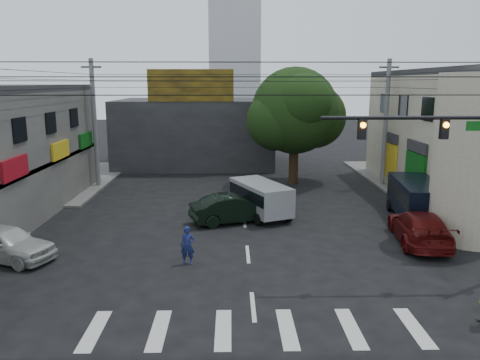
{
  "coord_description": "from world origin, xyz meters",
  "views": [
    {
      "loc": [
        -0.74,
        -17.8,
        7.55
      ],
      "look_at": [
        -0.31,
        4.0,
        2.99
      ],
      "focal_mm": 35.0,
      "sensor_mm": 36.0,
      "label": 1
    }
  ],
  "objects_px": {
    "silver_minivan": "(260,200)",
    "traffic_officer": "(188,246)",
    "street_tree": "(295,111)",
    "utility_pole_far_right": "(386,124)",
    "utility_pole_far_left": "(95,124)",
    "maroon_sedan": "(419,227)",
    "traffic_gantry": "(464,158)",
    "dark_sedan": "(234,209)",
    "white_compact": "(5,243)",
    "navy_van": "(417,201)"
  },
  "relations": [
    {
      "from": "silver_minivan",
      "to": "traffic_officer",
      "type": "bearing_deg",
      "value": 130.1
    },
    {
      "from": "street_tree",
      "to": "utility_pole_far_right",
      "type": "height_order",
      "value": "utility_pole_far_right"
    },
    {
      "from": "utility_pole_far_left",
      "to": "silver_minivan",
      "type": "xyz_separation_m",
      "value": [
        11.44,
        -7.91,
        -3.63
      ]
    },
    {
      "from": "utility_pole_far_left",
      "to": "maroon_sedan",
      "type": "xyz_separation_m",
      "value": [
        18.75,
        -12.62,
        -3.82
      ]
    },
    {
      "from": "utility_pole_far_right",
      "to": "traffic_officer",
      "type": "bearing_deg",
      "value": -130.92
    },
    {
      "from": "traffic_gantry",
      "to": "dark_sedan",
      "type": "relative_size",
      "value": 1.43
    },
    {
      "from": "white_compact",
      "to": "utility_pole_far_right",
      "type": "bearing_deg",
      "value": -34.92
    },
    {
      "from": "utility_pole_far_left",
      "to": "traffic_officer",
      "type": "xyz_separation_m",
      "value": [
        7.92,
        -15.09,
        -3.78
      ]
    },
    {
      "from": "silver_minivan",
      "to": "dark_sedan",
      "type": "bearing_deg",
      "value": 103.69
    },
    {
      "from": "utility_pole_far_left",
      "to": "maroon_sedan",
      "type": "height_order",
      "value": "utility_pole_far_left"
    },
    {
      "from": "traffic_gantry",
      "to": "white_compact",
      "type": "relative_size",
      "value": 1.48
    },
    {
      "from": "white_compact",
      "to": "silver_minivan",
      "type": "bearing_deg",
      "value": -39.64
    },
    {
      "from": "maroon_sedan",
      "to": "utility_pole_far_left",
      "type": "bearing_deg",
      "value": -26.11
    },
    {
      "from": "utility_pole_far_right",
      "to": "white_compact",
      "type": "relative_size",
      "value": 1.89
    },
    {
      "from": "navy_van",
      "to": "traffic_officer",
      "type": "distance_m",
      "value": 13.57
    },
    {
      "from": "silver_minivan",
      "to": "utility_pole_far_left",
      "type": "bearing_deg",
      "value": 31.58
    },
    {
      "from": "street_tree",
      "to": "navy_van",
      "type": "bearing_deg",
      "value": -60.97
    },
    {
      "from": "navy_van",
      "to": "traffic_officer",
      "type": "relative_size",
      "value": 3.53
    },
    {
      "from": "utility_pole_far_left",
      "to": "traffic_gantry",
      "type": "bearing_deg",
      "value": -42.86
    },
    {
      "from": "utility_pole_far_left",
      "to": "utility_pole_far_right",
      "type": "bearing_deg",
      "value": 0.0
    },
    {
      "from": "white_compact",
      "to": "silver_minivan",
      "type": "height_order",
      "value": "silver_minivan"
    },
    {
      "from": "maroon_sedan",
      "to": "silver_minivan",
      "type": "bearing_deg",
      "value": -24.99
    },
    {
      "from": "dark_sedan",
      "to": "navy_van",
      "type": "bearing_deg",
      "value": -108.15
    },
    {
      "from": "utility_pole_far_left",
      "to": "white_compact",
      "type": "bearing_deg",
      "value": -90.0
    },
    {
      "from": "navy_van",
      "to": "traffic_officer",
      "type": "bearing_deg",
      "value": 124.56
    },
    {
      "from": "utility_pole_far_right",
      "to": "navy_van",
      "type": "xyz_separation_m",
      "value": [
        -0.97,
        -8.96,
        -3.48
      ]
    },
    {
      "from": "utility_pole_far_right",
      "to": "silver_minivan",
      "type": "distance_m",
      "value": 12.92
    },
    {
      "from": "white_compact",
      "to": "traffic_officer",
      "type": "xyz_separation_m",
      "value": [
        7.92,
        -0.61,
        0.05
      ]
    },
    {
      "from": "traffic_gantry",
      "to": "street_tree",
      "type": "bearing_deg",
      "value": 101.99
    },
    {
      "from": "dark_sedan",
      "to": "white_compact",
      "type": "distance_m",
      "value": 11.28
    },
    {
      "from": "traffic_gantry",
      "to": "navy_van",
      "type": "bearing_deg",
      "value": 78.05
    },
    {
      "from": "traffic_gantry",
      "to": "traffic_officer",
      "type": "bearing_deg",
      "value": 169.56
    },
    {
      "from": "utility_pole_far_left",
      "to": "street_tree",
      "type": "bearing_deg",
      "value": 3.95
    },
    {
      "from": "maroon_sedan",
      "to": "traffic_officer",
      "type": "bearing_deg",
      "value": 20.66
    },
    {
      "from": "silver_minivan",
      "to": "navy_van",
      "type": "bearing_deg",
      "value": -120.75
    },
    {
      "from": "maroon_sedan",
      "to": "traffic_officer",
      "type": "height_order",
      "value": "traffic_officer"
    },
    {
      "from": "utility_pole_far_right",
      "to": "maroon_sedan",
      "type": "distance_m",
      "value": 13.38
    },
    {
      "from": "maroon_sedan",
      "to": "silver_minivan",
      "type": "height_order",
      "value": "silver_minivan"
    },
    {
      "from": "silver_minivan",
      "to": "traffic_officer",
      "type": "relative_size",
      "value": 2.98
    },
    {
      "from": "dark_sedan",
      "to": "silver_minivan",
      "type": "bearing_deg",
      "value": -71.41
    },
    {
      "from": "utility_pole_far_right",
      "to": "dark_sedan",
      "type": "relative_size",
      "value": 1.83
    },
    {
      "from": "dark_sedan",
      "to": "navy_van",
      "type": "distance_m",
      "value": 10.13
    },
    {
      "from": "utility_pole_far_right",
      "to": "traffic_officer",
      "type": "height_order",
      "value": "utility_pole_far_right"
    },
    {
      "from": "traffic_gantry",
      "to": "utility_pole_far_right",
      "type": "relative_size",
      "value": 0.78
    },
    {
      "from": "utility_pole_far_left",
      "to": "maroon_sedan",
      "type": "bearing_deg",
      "value": -33.95
    },
    {
      "from": "navy_van",
      "to": "silver_minivan",
      "type": "bearing_deg",
      "value": 90.73
    },
    {
      "from": "silver_minivan",
      "to": "traffic_officer",
      "type": "distance_m",
      "value": 8.0
    },
    {
      "from": "traffic_gantry",
      "to": "white_compact",
      "type": "height_order",
      "value": "traffic_gantry"
    },
    {
      "from": "street_tree",
      "to": "traffic_officer",
      "type": "height_order",
      "value": "street_tree"
    },
    {
      "from": "utility_pole_far_left",
      "to": "white_compact",
      "type": "relative_size",
      "value": 1.89
    }
  ]
}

